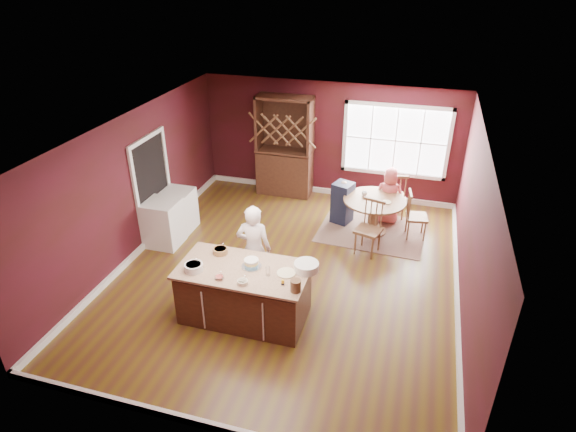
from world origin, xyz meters
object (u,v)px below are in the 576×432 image
at_px(dryer, 179,210).
at_px(kitchen_island, 244,294).
at_px(dining_table, 374,209).
at_px(washer, 164,223).
at_px(seated_woman, 389,196).
at_px(chair_south, 368,228).
at_px(layer_cake, 251,263).
at_px(toddler, 342,185).
at_px(hutch, 285,147).
at_px(chair_east, 417,215).
at_px(baker, 254,249).
at_px(chair_north, 395,194).
at_px(high_chair, 342,202).

bearing_deg(dryer, kitchen_island, -44.51).
xyz_separation_m(dining_table, washer, (-3.93, -1.64, -0.07)).
distance_m(dining_table, seated_woman, 0.58).
xyz_separation_m(chair_south, dryer, (-3.94, -0.15, -0.11)).
distance_m(dining_table, layer_cake, 3.56).
bearing_deg(kitchen_island, toddler, 76.68).
height_order(kitchen_island, toddler, toddler).
relative_size(kitchen_island, hutch, 0.85).
distance_m(dining_table, chair_east, 0.87).
bearing_deg(baker, layer_cake, 100.63).
bearing_deg(chair_south, chair_east, 60.18).
distance_m(hutch, dryer, 2.92).
distance_m(chair_north, hutch, 2.78).
bearing_deg(toddler, chair_east, -11.75).
xyz_separation_m(chair_east, high_chair, (-1.57, 0.23, -0.04)).
bearing_deg(seated_woman, dining_table, 62.64).
distance_m(dining_table, dryer, 4.06).
height_order(hutch, dryer, hutch).
bearing_deg(hutch, baker, -81.21).
bearing_deg(baker, dining_table, -130.19).
xyz_separation_m(high_chair, dryer, (-3.24, -1.25, -0.03)).
height_order(dining_table, baker, baker).
xyz_separation_m(toddler, hutch, (-1.55, 0.95, 0.38)).
height_order(hutch, washer, hutch).
relative_size(dining_table, seated_woman, 1.02).
relative_size(kitchen_island, layer_cake, 6.46).
bearing_deg(seated_woman, washer, 25.89).
height_order(chair_south, high_chair, chair_south).
xyz_separation_m(chair_north, hutch, (-2.65, 0.52, 0.64)).
distance_m(layer_cake, toddler, 3.63).
bearing_deg(chair_east, chair_north, 25.37).
xyz_separation_m(chair_south, chair_north, (0.35, 1.63, -0.00)).
bearing_deg(dryer, seated_woman, 19.98).
relative_size(chair_south, chair_north, 1.01).
relative_size(chair_south, hutch, 0.46).
xyz_separation_m(toddler, washer, (-3.18, -1.99, -0.34)).
bearing_deg(high_chair, chair_east, 10.23).
distance_m(layer_cake, washer, 2.93).
bearing_deg(seated_woman, chair_south, 78.31).
distance_m(dining_table, washer, 4.26).
xyz_separation_m(high_chair, washer, (-3.24, -1.89, -0.01)).
height_order(seated_woman, washer, seated_woman).
distance_m(high_chair, toddler, 0.35).
xyz_separation_m(dining_table, high_chair, (-0.70, 0.24, -0.06)).
bearing_deg(dining_table, baker, -123.87).
height_order(seated_woman, toddler, seated_woman).
height_order(seated_woman, hutch, hutch).
height_order(layer_cake, washer, layer_cake).
height_order(chair_east, chair_south, chair_south).
bearing_deg(washer, dining_table, 22.68).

